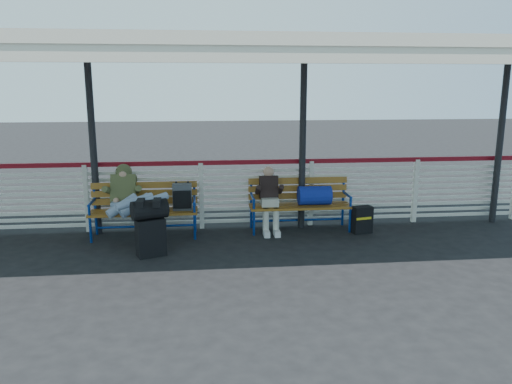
{
  "coord_description": "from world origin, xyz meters",
  "views": [
    {
      "loc": [
        0.04,
        -6.89,
        2.54
      ],
      "look_at": [
        0.89,
        1.0,
        0.84
      ],
      "focal_mm": 35.0,
      "sensor_mm": 36.0,
      "label": 1
    }
  ],
  "objects": [
    {
      "name": "suitcase_side",
      "position": [
        2.79,
        1.3,
        0.24
      ],
      "size": [
        0.38,
        0.28,
        0.48
      ],
      "rotation": [
        0.0,
        0.0,
        0.22
      ],
      "color": "black",
      "rests_on": "ground"
    },
    {
      "name": "bench_left",
      "position": [
        -0.78,
        1.5,
        0.59
      ],
      "size": [
        1.8,
        0.56,
        0.92
      ],
      "color": "#A1671F",
      "rests_on": "ground"
    },
    {
      "name": "fence",
      "position": [
        0.0,
        1.9,
        0.66
      ],
      "size": [
        12.08,
        0.08,
        1.24
      ],
      "color": "silver",
      "rests_on": "ground"
    },
    {
      "name": "bench_right",
      "position": [
        1.87,
        1.61,
        0.59
      ],
      "size": [
        1.8,
        0.56,
        0.92
      ],
      "color": "#A1671F",
      "rests_on": "ground"
    },
    {
      "name": "traveler_man",
      "position": [
        -1.11,
        1.16,
        0.72
      ],
      "size": [
        0.94,
        1.63,
        0.77
      ],
      "color": "#8C9BBD",
      "rests_on": "ground"
    },
    {
      "name": "canopy",
      "position": [
        -0.0,
        0.87,
        3.04
      ],
      "size": [
        12.6,
        3.6,
        3.16
      ],
      "color": "silver",
      "rests_on": "ground"
    },
    {
      "name": "ground",
      "position": [
        0.0,
        0.0,
        0.0
      ],
      "size": [
        60.0,
        60.0,
        0.0
      ],
      "primitive_type": "plane",
      "color": "black",
      "rests_on": "ground"
    },
    {
      "name": "luggage_stack",
      "position": [
        -0.77,
        0.47,
        0.47
      ],
      "size": [
        0.6,
        0.47,
        0.87
      ],
      "rotation": [
        0.0,
        0.0,
        0.37
      ],
      "color": "black",
      "rests_on": "ground"
    },
    {
      "name": "companion_person",
      "position": [
        1.19,
        1.57,
        0.6
      ],
      "size": [
        0.32,
        0.66,
        1.15
      ],
      "color": "beige",
      "rests_on": "ground"
    }
  ]
}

